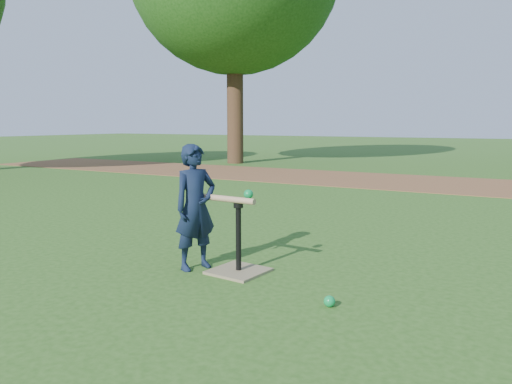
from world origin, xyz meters
The scene contains 6 objects.
ground centered at (0.00, 0.00, 0.00)m, with size 80.00×80.00×0.00m, color #285116.
dirt_strip centered at (0.00, 7.50, 0.01)m, with size 24.00×3.00×0.01m, color brown.
child centered at (-0.36, 0.21, 0.54)m, with size 0.39×0.26×1.08m, color #101B32.
wiffle_ball_ground centered at (0.98, -0.09, 0.04)m, with size 0.08×0.08×0.08m, color #0C8D40.
batting_tee centered at (0.02, 0.28, 0.11)m, with size 0.47×0.47×0.61m.
swing_action centered at (-0.10, 0.28, 0.63)m, with size 0.63×0.20×0.11m.
Camera 1 is at (2.14, -3.20, 1.26)m, focal length 35.00 mm.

